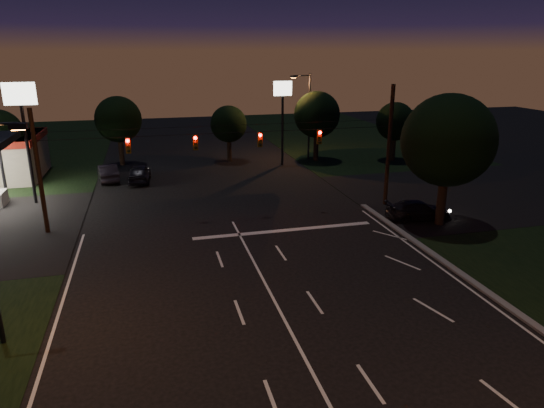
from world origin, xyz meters
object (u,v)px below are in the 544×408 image
object	(u,v)px
utility_pole_right	(385,204)
car_cross	(419,210)
car_oncoming_a	(139,173)
car_oncoming_b	(108,173)
tree_right_near	(447,141)

from	to	relation	value
utility_pole_right	car_cross	bearing A→B (deg)	-79.40
utility_pole_right	car_oncoming_a	bearing A→B (deg)	147.48
car_cross	car_oncoming_b	bearing A→B (deg)	58.77
car_cross	utility_pole_right	bearing A→B (deg)	16.41
car_oncoming_b	car_cross	bearing A→B (deg)	133.74
car_oncoming_a	utility_pole_right	bearing A→B (deg)	151.36
utility_pole_right	tree_right_near	distance (m)	7.61
tree_right_near	car_cross	distance (m)	5.22
car_oncoming_b	car_cross	xyz separation A→B (m)	(21.69, -16.37, -0.09)
car_oncoming_a	car_oncoming_b	xyz separation A→B (m)	(-2.75, 1.07, -0.03)
car_oncoming_b	tree_right_near	bearing A→B (deg)	132.89
tree_right_near	car_oncoming_a	distance (m)	26.19
utility_pole_right	car_cross	size ratio (longest dim) A/B	1.98
tree_right_near	car_oncoming_a	xyz separation A→B (m)	(-19.77, 16.47, -4.89)
tree_right_near	car_oncoming_b	world-z (taller)	tree_right_near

